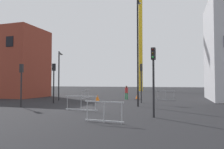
{
  "coord_description": "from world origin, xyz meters",
  "views": [
    {
      "loc": [
        7.3,
        -15.85,
        2.02
      ],
      "look_at": [
        0.0,
        7.31,
        2.94
      ],
      "focal_mm": 33.75,
      "sensor_mm": 36.0,
      "label": 1
    }
  ],
  "objects_px": {
    "streetlamp_short": "(59,70)",
    "streetlamp_tall": "(138,43)",
    "traffic_light_island": "(141,77)",
    "construction_crane": "(138,19)",
    "pedestrian_walking": "(126,92)",
    "traffic_light_far": "(54,76)",
    "traffic_cone_by_barrier": "(97,98)",
    "traffic_light_median": "(21,78)",
    "traffic_cone_striped": "(138,97)",
    "traffic_light_corner": "(153,71)"
  },
  "relations": [
    {
      "from": "construction_crane",
      "to": "streetlamp_tall",
      "type": "bearing_deg",
      "value": -79.79
    },
    {
      "from": "streetlamp_short",
      "to": "traffic_cone_by_barrier",
      "type": "height_order",
      "value": "streetlamp_short"
    },
    {
      "from": "streetlamp_tall",
      "to": "traffic_cone_by_barrier",
      "type": "distance_m",
      "value": 8.21
    },
    {
      "from": "streetlamp_short",
      "to": "traffic_cone_by_barrier",
      "type": "bearing_deg",
      "value": 5.85
    },
    {
      "from": "streetlamp_tall",
      "to": "traffic_cone_striped",
      "type": "height_order",
      "value": "streetlamp_tall"
    },
    {
      "from": "traffic_light_median",
      "to": "traffic_cone_by_barrier",
      "type": "bearing_deg",
      "value": 61.06
    },
    {
      "from": "streetlamp_tall",
      "to": "traffic_cone_striped",
      "type": "bearing_deg",
      "value": 100.97
    },
    {
      "from": "construction_crane",
      "to": "traffic_light_corner",
      "type": "height_order",
      "value": "construction_crane"
    },
    {
      "from": "construction_crane",
      "to": "traffic_light_median",
      "type": "xyz_separation_m",
      "value": [
        -3.53,
        -34.62,
        -14.69
      ]
    },
    {
      "from": "construction_crane",
      "to": "pedestrian_walking",
      "type": "xyz_separation_m",
      "value": [
        2.98,
        -24.49,
        -16.16
      ]
    },
    {
      "from": "streetlamp_short",
      "to": "pedestrian_walking",
      "type": "height_order",
      "value": "streetlamp_short"
    },
    {
      "from": "construction_crane",
      "to": "streetlamp_tall",
      "type": "relative_size",
      "value": 2.7
    },
    {
      "from": "streetlamp_short",
      "to": "pedestrian_walking",
      "type": "xyz_separation_m",
      "value": [
        7.04,
        3.45,
        -2.48
      ]
    },
    {
      "from": "construction_crane",
      "to": "traffic_cone_striped",
      "type": "relative_size",
      "value": 38.71
    },
    {
      "from": "traffic_light_median",
      "to": "traffic_light_corner",
      "type": "relative_size",
      "value": 0.88
    },
    {
      "from": "streetlamp_short",
      "to": "traffic_light_corner",
      "type": "height_order",
      "value": "streetlamp_short"
    },
    {
      "from": "streetlamp_short",
      "to": "traffic_cone_striped",
      "type": "height_order",
      "value": "streetlamp_short"
    },
    {
      "from": "traffic_light_far",
      "to": "traffic_cone_by_barrier",
      "type": "relative_size",
      "value": 5.81
    },
    {
      "from": "traffic_light_corner",
      "to": "streetlamp_short",
      "type": "bearing_deg",
      "value": 143.12
    },
    {
      "from": "construction_crane",
      "to": "traffic_light_island",
      "type": "height_order",
      "value": "construction_crane"
    },
    {
      "from": "streetlamp_short",
      "to": "traffic_cone_striped",
      "type": "relative_size",
      "value": 8.41
    },
    {
      "from": "streetlamp_tall",
      "to": "traffic_light_island",
      "type": "distance_m",
      "value": 4.11
    },
    {
      "from": "traffic_light_median",
      "to": "traffic_cone_by_barrier",
      "type": "xyz_separation_m",
      "value": [
        3.95,
        7.15,
        -2.1
      ]
    },
    {
      "from": "construction_crane",
      "to": "pedestrian_walking",
      "type": "height_order",
      "value": "construction_crane"
    },
    {
      "from": "traffic_cone_striped",
      "to": "pedestrian_walking",
      "type": "bearing_deg",
      "value": -142.7
    },
    {
      "from": "streetlamp_short",
      "to": "traffic_cone_by_barrier",
      "type": "distance_m",
      "value": 5.47
    },
    {
      "from": "streetlamp_short",
      "to": "traffic_light_island",
      "type": "relative_size",
      "value": 1.43
    },
    {
      "from": "traffic_light_median",
      "to": "traffic_light_island",
      "type": "relative_size",
      "value": 0.92
    },
    {
      "from": "construction_crane",
      "to": "streetlamp_short",
      "type": "relative_size",
      "value": 4.6
    },
    {
      "from": "streetlamp_short",
      "to": "pedestrian_walking",
      "type": "bearing_deg",
      "value": 26.09
    },
    {
      "from": "streetlamp_tall",
      "to": "traffic_cone_striped",
      "type": "relative_size",
      "value": 14.33
    },
    {
      "from": "traffic_cone_striped",
      "to": "traffic_light_corner",
      "type": "bearing_deg",
      "value": -75.47
    },
    {
      "from": "traffic_light_corner",
      "to": "pedestrian_walking",
      "type": "bearing_deg",
      "value": 110.51
    },
    {
      "from": "streetlamp_short",
      "to": "traffic_light_far",
      "type": "bearing_deg",
      "value": -67.8
    },
    {
      "from": "traffic_light_median",
      "to": "traffic_light_corner",
      "type": "distance_m",
      "value": 11.23
    },
    {
      "from": "streetlamp_tall",
      "to": "traffic_light_island",
      "type": "bearing_deg",
      "value": 94.45
    },
    {
      "from": "streetlamp_short",
      "to": "streetlamp_tall",
      "type": "bearing_deg",
      "value": -19.0
    },
    {
      "from": "traffic_light_far",
      "to": "traffic_cone_by_barrier",
      "type": "xyz_separation_m",
      "value": [
        3.24,
        3.5,
        -2.3
      ]
    },
    {
      "from": "traffic_light_corner",
      "to": "traffic_cone_striped",
      "type": "height_order",
      "value": "traffic_light_corner"
    },
    {
      "from": "traffic_light_corner",
      "to": "traffic_cone_by_barrier",
      "type": "xyz_separation_m",
      "value": [
        -7.09,
        9.15,
        -2.41
      ]
    },
    {
      "from": "traffic_light_median",
      "to": "construction_crane",
      "type": "bearing_deg",
      "value": 84.18
    },
    {
      "from": "traffic_light_far",
      "to": "pedestrian_walking",
      "type": "xyz_separation_m",
      "value": [
        5.8,
        6.48,
        -1.67
      ]
    },
    {
      "from": "pedestrian_walking",
      "to": "traffic_cone_striped",
      "type": "height_order",
      "value": "pedestrian_walking"
    },
    {
      "from": "traffic_light_median",
      "to": "pedestrian_walking",
      "type": "xyz_separation_m",
      "value": [
        6.51,
        10.14,
        -1.47
      ]
    },
    {
      "from": "streetlamp_short",
      "to": "traffic_light_island",
      "type": "distance_m",
      "value": 9.5
    },
    {
      "from": "traffic_cone_by_barrier",
      "to": "traffic_cone_striped",
      "type": "distance_m",
      "value": 5.37
    },
    {
      "from": "construction_crane",
      "to": "traffic_cone_striped",
      "type": "height_order",
      "value": "construction_crane"
    },
    {
      "from": "traffic_light_corner",
      "to": "traffic_light_far",
      "type": "relative_size",
      "value": 1.04
    },
    {
      "from": "pedestrian_walking",
      "to": "traffic_light_island",
      "type": "bearing_deg",
      "value": -57.37
    },
    {
      "from": "streetlamp_tall",
      "to": "traffic_light_median",
      "type": "relative_size",
      "value": 2.66
    }
  ]
}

